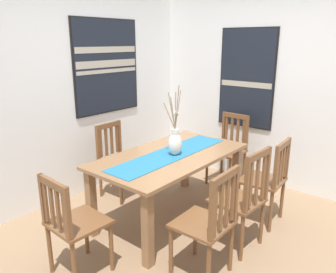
# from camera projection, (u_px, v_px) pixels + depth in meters

# --- Properties ---
(ground_plane) EXTENTS (6.40, 6.40, 0.03)m
(ground_plane) POSITION_uv_depth(u_px,v_px,m) (196.00, 244.00, 3.23)
(ground_plane) COLOR #8E7051
(wall_back) EXTENTS (6.40, 0.12, 2.70)m
(wall_back) POSITION_uv_depth(u_px,v_px,m) (72.00, 87.00, 3.99)
(wall_back) COLOR white
(wall_back) RESTS_ON ground_plane
(wall_side) EXTENTS (0.12, 6.40, 2.70)m
(wall_side) POSITION_uv_depth(u_px,v_px,m) (283.00, 85.00, 4.23)
(wall_side) COLOR white
(wall_side) RESTS_ON ground_plane
(dining_table) EXTENTS (1.70, 0.92, 0.74)m
(dining_table) POSITION_uv_depth(u_px,v_px,m) (171.00, 164.00, 3.53)
(dining_table) COLOR #8E6642
(dining_table) RESTS_ON ground_plane
(table_runner) EXTENTS (1.56, 0.36, 0.01)m
(table_runner) POSITION_uv_depth(u_px,v_px,m) (171.00, 154.00, 3.50)
(table_runner) COLOR #236B93
(table_runner) RESTS_ON dining_table
(centerpiece_vase) EXTENTS (0.19, 0.24, 0.75)m
(centerpiece_vase) POSITION_uv_depth(u_px,v_px,m) (175.00, 141.00, 3.44)
(centerpiece_vase) COLOR silver
(centerpiece_vase) RESTS_ON dining_table
(chair_0) EXTENTS (0.44, 0.44, 0.90)m
(chair_0) POSITION_uv_depth(u_px,v_px,m) (72.00, 223.00, 2.67)
(chair_0) COLOR brown
(chair_0) RESTS_ON ground_plane
(chair_1) EXTENTS (0.43, 0.43, 0.92)m
(chair_1) POSITION_uv_depth(u_px,v_px,m) (117.00, 158.00, 4.13)
(chair_1) COLOR brown
(chair_1) RESTS_ON ground_plane
(chair_2) EXTENTS (0.44, 0.44, 0.95)m
(chair_2) POSITION_uv_depth(u_px,v_px,m) (229.00, 148.00, 4.49)
(chair_2) COLOR brown
(chair_2) RESTS_ON ground_plane
(chair_3) EXTENTS (0.45, 0.45, 0.93)m
(chair_3) POSITION_uv_depth(u_px,v_px,m) (267.00, 179.00, 3.50)
(chair_3) COLOR brown
(chair_3) RESTS_ON ground_plane
(chair_4) EXTENTS (0.45, 0.45, 0.99)m
(chair_4) POSITION_uv_depth(u_px,v_px,m) (242.00, 198.00, 3.05)
(chair_4) COLOR brown
(chair_4) RESTS_ON ground_plane
(chair_5) EXTENTS (0.43, 0.43, 0.96)m
(chair_5) POSITION_uv_depth(u_px,v_px,m) (209.00, 222.00, 2.65)
(chair_5) COLOR brown
(chair_5) RESTS_ON ground_plane
(painting_on_back_wall) EXTENTS (1.03, 0.05, 1.18)m
(painting_on_back_wall) POSITION_uv_depth(u_px,v_px,m) (107.00, 67.00, 4.26)
(painting_on_back_wall) COLOR black
(painting_on_side_wall) EXTENTS (0.05, 0.79, 1.31)m
(painting_on_side_wall) POSITION_uv_depth(u_px,v_px,m) (247.00, 79.00, 4.46)
(painting_on_side_wall) COLOR black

